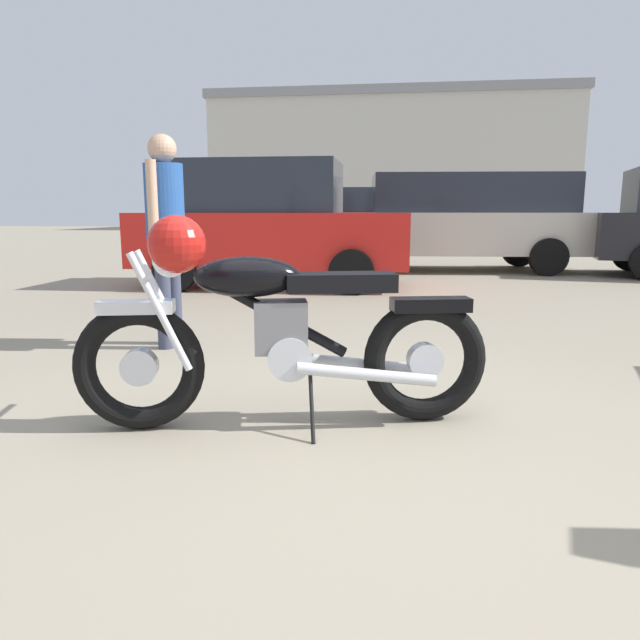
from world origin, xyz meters
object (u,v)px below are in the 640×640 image
Objects in this scene: bystander at (165,219)px; pale_sedan_back at (458,219)px; vintage_motorcycle at (274,331)px; blue_hatchback_right at (267,223)px; red_hatchback_near at (318,217)px.

pale_sedan_back is (2.93, 6.71, -0.08)m from bystander.
vintage_motorcycle is 5.83m from blue_hatchback_right.
blue_hatchback_right is at bearing 37.76° from pale_sedan_back.
vintage_motorcycle is 0.43× the size of red_hatchback_near.
vintage_motorcycle is 14.39m from red_hatchback_near.
blue_hatchback_right is (-0.05, 4.00, -0.10)m from bystander.
bystander is 4.00m from blue_hatchback_right.
bystander is (-1.20, 1.68, 0.53)m from vintage_motorcycle.
red_hatchback_near is at bearing -95.93° from vintage_motorcycle.
red_hatchback_near reaches higher than vintage_motorcycle.
red_hatchback_near is (-1.63, 14.29, 0.45)m from vintage_motorcycle.
red_hatchback_near is at bearing 92.16° from blue_hatchback_right.
vintage_motorcycle is 0.43× the size of pale_sedan_back.
red_hatchback_near is 0.99× the size of pale_sedan_back.
bystander is 12.62m from red_hatchback_near.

